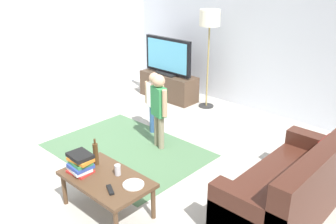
# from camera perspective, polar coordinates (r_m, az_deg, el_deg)

# --- Properties ---
(ground) EXTENTS (7.80, 7.80, 0.00)m
(ground) POSITION_cam_1_polar(r_m,az_deg,el_deg) (4.84, -4.92, -9.14)
(ground) COLOR #B2ADA3
(wall_back) EXTENTS (6.00, 0.12, 2.70)m
(wall_back) POSITION_cam_1_polar(r_m,az_deg,el_deg) (6.61, 14.64, 11.49)
(wall_back) COLOR silver
(wall_back) RESTS_ON ground
(wall_left) EXTENTS (0.12, 6.00, 2.70)m
(wall_left) POSITION_cam_1_polar(r_m,az_deg,el_deg) (6.78, -22.99, 10.72)
(wall_left) COLOR silver
(wall_left) RESTS_ON ground
(area_rug) EXTENTS (2.20, 1.60, 0.01)m
(area_rug) POSITION_cam_1_polar(r_m,az_deg,el_deg) (5.34, -6.48, -5.92)
(area_rug) COLOR #4C724C
(area_rug) RESTS_ON ground
(tv_stand) EXTENTS (1.20, 0.44, 0.50)m
(tv_stand) POSITION_cam_1_polar(r_m,az_deg,el_deg) (7.23, 0.08, 4.03)
(tv_stand) COLOR #4C3828
(tv_stand) RESTS_ON ground
(tv) EXTENTS (1.10, 0.28, 0.71)m
(tv) POSITION_cam_1_polar(r_m,az_deg,el_deg) (7.04, -0.03, 8.66)
(tv) COLOR black
(tv) RESTS_ON tv_stand
(couch) EXTENTS (0.80, 1.80, 0.86)m
(couch) POSITION_cam_1_polar(r_m,az_deg,el_deg) (4.16, 19.31, -11.54)
(couch) COLOR #472319
(couch) RESTS_ON ground
(floor_lamp) EXTENTS (0.36, 0.36, 1.78)m
(floor_lamp) POSITION_cam_1_polar(r_m,az_deg,el_deg) (6.52, 6.54, 13.64)
(floor_lamp) COLOR #262626
(floor_lamp) RESTS_ON ground
(child_near_tv) EXTENTS (0.33, 0.16, 1.00)m
(child_near_tv) POSITION_cam_1_polar(r_m,az_deg,el_deg) (5.59, -2.13, 2.26)
(child_near_tv) COLOR #33598C
(child_near_tv) RESTS_ON ground
(child_center) EXTENTS (0.36, 0.19, 1.11)m
(child_center) POSITION_cam_1_polar(r_m,az_deg,el_deg) (5.12, -1.45, 1.14)
(child_center) COLOR gray
(child_center) RESTS_ON ground
(coffee_table) EXTENTS (1.00, 0.60, 0.42)m
(coffee_table) POSITION_cam_1_polar(r_m,az_deg,el_deg) (3.98, -9.63, -10.67)
(coffee_table) COLOR #513823
(coffee_table) RESTS_ON ground
(book_stack) EXTENTS (0.30, 0.24, 0.22)m
(book_stack) POSITION_cam_1_polar(r_m,az_deg,el_deg) (4.05, -13.58, -7.82)
(book_stack) COLOR red
(book_stack) RESTS_ON coffee_table
(bottle) EXTENTS (0.06, 0.06, 0.31)m
(bottle) POSITION_cam_1_polar(r_m,az_deg,el_deg) (4.15, -11.26, -6.41)
(bottle) COLOR #4C3319
(bottle) RESTS_ON coffee_table
(tv_remote) EXTENTS (0.17, 0.12, 0.02)m
(tv_remote) POSITION_cam_1_polar(r_m,az_deg,el_deg) (3.74, -9.04, -11.93)
(tv_remote) COLOR black
(tv_remote) RESTS_ON coffee_table
(soda_can) EXTENTS (0.07, 0.07, 0.12)m
(soda_can) POSITION_cam_1_polar(r_m,az_deg,el_deg) (3.95, -7.89, -8.97)
(soda_can) COLOR silver
(soda_can) RESTS_ON coffee_table
(plate) EXTENTS (0.22, 0.22, 0.02)m
(plate) POSITION_cam_1_polar(r_m,az_deg,el_deg) (3.79, -5.43, -11.26)
(plate) COLOR white
(plate) RESTS_ON coffee_table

